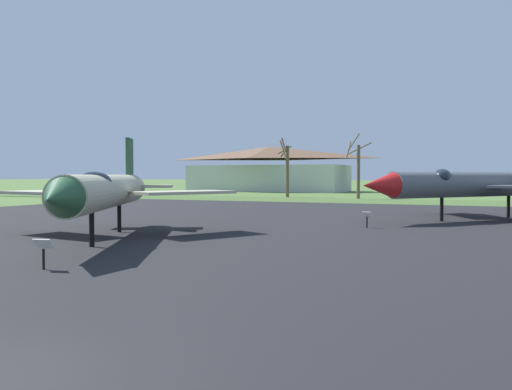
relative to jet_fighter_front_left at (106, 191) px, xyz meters
The scene contains 9 objects.
asphalt_apron 10.75m from the jet_fighter_front_left, 22.63° to the left, with size 70.48×62.77×0.05m, color black.
grass_verge_strip 42.61m from the jet_fighter_front_left, 76.80° to the left, with size 130.48×12.00×0.06m, color #445F2C.
jet_fighter_front_left is the anchor object (origin of this frame).
info_placard_front_left 8.20m from the jet_fighter_front_left, 64.20° to the right, with size 0.62×0.43×1.00m.
jet_fighter_front_right 23.47m from the jet_fighter_front_left, 52.02° to the left, with size 13.49×14.70×5.88m.
info_placard_front_right 14.01m from the jet_fighter_front_left, 46.99° to the left, with size 0.51×0.26×0.93m.
bare_tree_far_left 50.65m from the jet_fighter_front_left, 101.67° to the left, with size 1.68×2.58×7.85m.
bare_tree_left_of_center 47.41m from the jet_fighter_front_left, 90.21° to the left, with size 2.91×3.04×8.08m.
visitor_building 77.20m from the jet_fighter_front_left, 107.23° to the left, with size 29.21×14.02×8.06m.
Camera 1 is at (6.65, -5.38, 2.94)m, focal length 39.33 mm.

